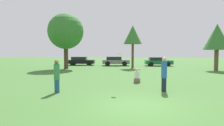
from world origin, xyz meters
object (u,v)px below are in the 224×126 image
(tree_0, at_px, (66,32))
(tree_1, at_px, (133,35))
(frisbee, at_px, (119,54))
(bystander_sitting, at_px, (137,77))
(person_thrower, at_px, (57,76))
(tree_2, at_px, (217,37))
(parked_car_grey, at_px, (116,61))
(parked_car_green, at_px, (158,61))
(person_catcher, at_px, (164,74))
(parked_car_black, at_px, (81,61))

(tree_0, height_order, tree_1, tree_0)
(frisbee, distance_m, bystander_sitting, 3.68)
(person_thrower, bearing_deg, tree_2, 35.45)
(bystander_sitting, distance_m, tree_2, 13.56)
(tree_0, height_order, parked_car_grey, tree_0)
(parked_car_green, bearing_deg, person_catcher, -100.28)
(person_catcher, bearing_deg, bystander_sitting, -73.93)
(person_catcher, distance_m, frisbee, 2.70)
(tree_0, distance_m, parked_car_green, 14.19)
(parked_car_black, bearing_deg, person_catcher, -67.11)
(frisbee, relative_size, bystander_sitting, 0.24)
(person_catcher, xyz_separation_m, parked_car_grey, (-3.93, 18.96, -0.27))
(person_catcher, bearing_deg, tree_0, -61.52)
(frisbee, distance_m, tree_0, 15.33)
(bystander_sitting, distance_m, tree_1, 12.47)
(bystander_sitting, height_order, tree_0, tree_0)
(tree_2, bearing_deg, person_thrower, -136.43)
(frisbee, height_order, tree_2, tree_2)
(person_catcher, bearing_deg, frisbee, -6.54)
(parked_car_grey, bearing_deg, frisbee, -88.56)
(parked_car_green, bearing_deg, frisbee, -107.36)
(parked_car_grey, distance_m, parked_car_green, 6.40)
(bystander_sitting, xyz_separation_m, parked_car_black, (-8.12, 16.56, 0.26))
(parked_car_black, relative_size, parked_car_grey, 1.02)
(parked_car_grey, bearing_deg, parked_car_green, -1.38)
(person_thrower, distance_m, bystander_sitting, 5.90)
(parked_car_green, bearing_deg, tree_0, -156.95)
(frisbee, distance_m, tree_2, 16.25)
(person_thrower, xyz_separation_m, parked_car_green, (8.27, 19.96, -0.24))
(frisbee, bearing_deg, bystander_sitting, 70.19)
(frisbee, distance_m, parked_car_grey, 19.13)
(tree_1, bearing_deg, tree_0, -168.38)
(parked_car_green, bearing_deg, tree_2, -54.19)
(person_catcher, height_order, tree_2, tree_2)
(person_catcher, xyz_separation_m, bystander_sitting, (-1.36, 3.02, -0.57))
(person_thrower, relative_size, person_catcher, 0.93)
(person_thrower, distance_m, parked_car_green, 21.60)
(tree_1, distance_m, parked_car_green, 6.81)
(tree_0, height_order, parked_car_green, tree_0)
(person_thrower, bearing_deg, parked_car_grey, 76.46)
(person_thrower, xyz_separation_m, tree_2, (13.77, 13.10, 2.87))
(bystander_sitting, bearing_deg, parked_car_green, 76.64)
(parked_car_black, xyz_separation_m, parked_car_grey, (5.55, -0.62, 0.04))
(person_thrower, relative_size, frisbee, 7.30)
(person_catcher, distance_m, parked_car_grey, 19.36)
(tree_2, xyz_separation_m, parked_car_black, (-17.44, 7.31, -3.10))
(tree_0, height_order, tree_2, tree_0)
(person_thrower, distance_m, parked_car_black, 20.74)
(person_thrower, height_order, parked_car_black, person_thrower)
(tree_1, distance_m, parked_car_grey, 5.96)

